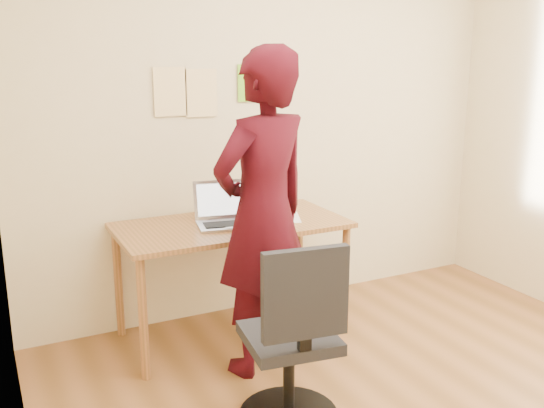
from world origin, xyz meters
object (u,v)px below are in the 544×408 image
laptop (225,216)px  desk (232,236)px  person (263,214)px  phone (273,226)px  office_chair (294,349)px

laptop → desk: bearing=11.9°
person → phone: bearing=-142.3°
phone → desk: bearing=105.9°
phone → person: 0.36m
desk → office_chair: size_ratio=1.48×
office_chair → person: 0.79m
laptop → phone: (0.24, -0.18, -0.05)m
phone → office_chair: office_chair is taller
laptop → office_chair: laptop is taller
desk → office_chair: (-0.12, -1.04, -0.25)m
laptop → phone: size_ratio=2.76×
desk → person: person is taller
laptop → phone: bearing=-26.7°
desk → phone: size_ratio=9.68×
desk → office_chair: 1.08m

